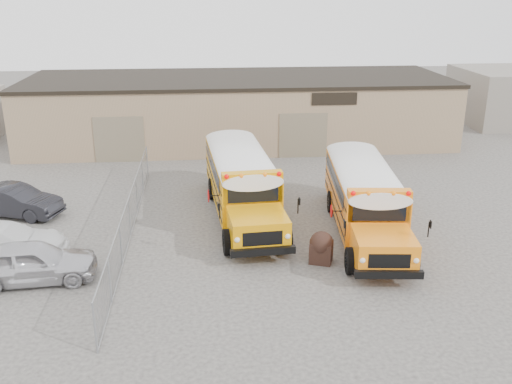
{
  "coord_description": "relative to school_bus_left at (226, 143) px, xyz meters",
  "views": [
    {
      "loc": [
        -2.43,
        -21.4,
        10.74
      ],
      "look_at": [
        -0.14,
        3.93,
        1.6
      ],
      "focal_mm": 40.0,
      "sensor_mm": 36.0,
      "label": 1
    }
  ],
  "objects": [
    {
      "name": "car_white",
      "position": [
        -9.74,
        -10.81,
        -1.12
      ],
      "size": [
        5.22,
        2.19,
        1.5
      ],
      "primitive_type": "imported",
      "rotation": [
        0.0,
        0.0,
        1.56
      ],
      "color": "white",
      "rests_on": "ground"
    },
    {
      "name": "ground",
      "position": [
        1.22,
        -11.99,
        -1.87
      ],
      "size": [
        120.0,
        120.0,
        0.0
      ],
      "primitive_type": "plane",
      "color": "#403D3B",
      "rests_on": "ground"
    },
    {
      "name": "school_bus_left",
      "position": [
        0.0,
        0.0,
        0.0
      ],
      "size": [
        3.56,
        11.23,
        3.24
      ],
      "color": "orange",
      "rests_on": "ground"
    },
    {
      "name": "school_bus_right",
      "position": [
        6.67,
        -2.82,
        -0.07
      ],
      "size": [
        3.82,
        10.85,
        3.12
      ],
      "color": "orange",
      "rests_on": "ground"
    },
    {
      "name": "car_silver",
      "position": [
        -8.0,
        -13.05,
        -1.05
      ],
      "size": [
        4.97,
        2.34,
        1.64
      ],
      "primitive_type": "imported",
      "rotation": [
        0.0,
        0.0,
        1.65
      ],
      "color": "silver",
      "rests_on": "ground"
    },
    {
      "name": "car_dark",
      "position": [
        -10.75,
        -5.99,
        -1.1
      ],
      "size": [
        4.95,
        3.08,
        1.54
      ],
      "primitive_type": "imported",
      "rotation": [
        0.0,
        0.0,
        1.24
      ],
      "color": "black",
      "rests_on": "ground"
    },
    {
      "name": "chainlink_fence",
      "position": [
        -4.78,
        -8.99,
        -0.97
      ],
      "size": [
        0.07,
        18.07,
        1.81
      ],
      "color": "gray",
      "rests_on": "ground"
    },
    {
      "name": "tarp_bundle",
      "position": [
        3.39,
        -12.41,
        -1.18
      ],
      "size": [
        1.12,
        1.07,
        1.35
      ],
      "color": "black",
      "rests_on": "ground"
    },
    {
      "name": "warehouse",
      "position": [
        1.22,
        8.01,
        0.5
      ],
      "size": [
        30.2,
        10.2,
        4.67
      ],
      "color": "#997A5E",
      "rests_on": "ground"
    }
  ]
}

